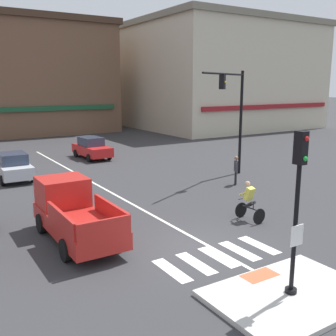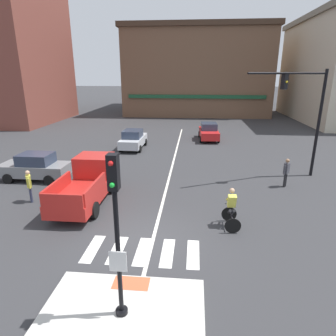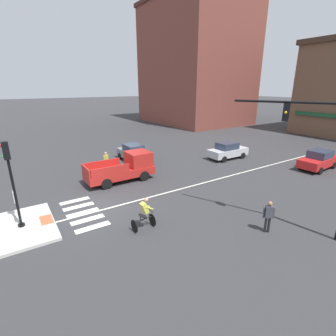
{
  "view_description": "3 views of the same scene",
  "coord_description": "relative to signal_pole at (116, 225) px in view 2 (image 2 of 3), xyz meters",
  "views": [
    {
      "loc": [
        -8.01,
        -10.39,
        5.65
      ],
      "look_at": [
        1.42,
        4.65,
        1.91
      ],
      "focal_mm": 42.53,
      "sensor_mm": 36.0,
      "label": 1
    },
    {
      "loc": [
        1.79,
        -9.87,
        6.19
      ],
      "look_at": [
        0.41,
        5.04,
        1.34
      ],
      "focal_mm": 31.14,
      "sensor_mm": 36.0,
      "label": 2
    },
    {
      "loc": [
        13.39,
        -3.73,
        6.93
      ],
      "look_at": [
        -0.64,
        5.47,
        1.39
      ],
      "focal_mm": 26.72,
      "sensor_mm": 36.0,
      "label": 3
    }
  ],
  "objects": [
    {
      "name": "ground_plane",
      "position": [
        0.0,
        3.86,
        -2.78
      ],
      "size": [
        300.0,
        300.0,
        0.0
      ],
      "primitive_type": "plane",
      "color": "#333335"
    },
    {
      "name": "traffic_island",
      "position": [
        0.0,
        0.01,
        -2.71
      ],
      "size": [
        4.37,
        3.01,
        0.15
      ],
      "primitive_type": "cube",
      "color": "beige",
      "rests_on": "ground"
    },
    {
      "name": "tactile_pad_front",
      "position": [
        0.0,
        1.16,
        -2.63
      ],
      "size": [
        1.1,
        0.6,
        0.01
      ],
      "primitive_type": "cube",
      "color": "#DB5B38",
      "rests_on": "traffic_island"
    },
    {
      "name": "signal_pole",
      "position": [
        0.0,
        0.0,
        0.0
      ],
      "size": [
        0.44,
        0.38,
        4.37
      ],
      "color": "black",
      "rests_on": "traffic_island"
    },
    {
      "name": "crosswalk_stripe_a",
      "position": [
        -1.86,
        3.06,
        -2.78
      ],
      "size": [
        0.44,
        1.8,
        0.01
      ],
      "primitive_type": "cube",
      "color": "silver",
      "rests_on": "ground"
    },
    {
      "name": "crosswalk_stripe_b",
      "position": [
        -0.93,
        3.06,
        -2.78
      ],
      "size": [
        0.44,
        1.8,
        0.01
      ],
      "primitive_type": "cube",
      "color": "silver",
      "rests_on": "ground"
    },
    {
      "name": "crosswalk_stripe_c",
      "position": [
        0.0,
        3.06,
        -2.78
      ],
      "size": [
        0.44,
        1.8,
        0.01
      ],
      "primitive_type": "cube",
      "color": "silver",
      "rests_on": "ground"
    },
    {
      "name": "crosswalk_stripe_d",
      "position": [
        0.93,
        3.06,
        -2.78
      ],
      "size": [
        0.44,
        1.8,
        0.01
      ],
      "primitive_type": "cube",
      "color": "silver",
      "rests_on": "ground"
    },
    {
      "name": "crosswalk_stripe_e",
      "position": [
        1.86,
        3.06,
        -2.78
      ],
      "size": [
        0.44,
        1.8,
        0.01
      ],
      "primitive_type": "cube",
      "color": "silver",
      "rests_on": "ground"
    },
    {
      "name": "lane_centre_line",
      "position": [
        0.28,
        13.86,
        -2.78
      ],
      "size": [
        0.14,
        28.0,
        0.01
      ],
      "primitive_type": "cube",
      "color": "silver",
      "rests_on": "ground"
    },
    {
      "name": "traffic_light_mast",
      "position": [
        8.29,
        11.89,
        1.51
      ],
      "size": [
        4.95,
        2.49,
        6.48
      ],
      "color": "black",
      "rests_on": "ground"
    },
    {
      "name": "building_far_block",
      "position": [
        1.84,
        48.01,
        3.77
      ],
      "size": [
        22.45,
        22.45,
        13.07
      ],
      "color": "brown",
      "rests_on": "ground"
    },
    {
      "name": "car_grey_cross_left",
      "position": [
        -7.81,
        10.03,
        -1.97
      ],
      "size": [
        4.12,
        1.88,
        1.64
      ],
      "color": "slate",
      "rests_on": "ground"
    },
    {
      "name": "car_red_eastbound_distant",
      "position": [
        3.17,
        22.46,
        -1.97
      ],
      "size": [
        1.99,
        4.17,
        1.64
      ],
      "color": "red",
      "rests_on": "ground"
    },
    {
      "name": "car_silver_westbound_distant",
      "position": [
        -3.49,
        18.27,
        -1.97
      ],
      "size": [
        1.9,
        4.13,
        1.64
      ],
      "color": "silver",
      "rests_on": "ground"
    },
    {
      "name": "pickup_truck_red_westbound_near",
      "position": [
        -3.51,
        7.33,
        -1.81
      ],
      "size": [
        2.06,
        5.1,
        2.08
      ],
      "color": "red",
      "rests_on": "ground"
    },
    {
      "name": "cyclist",
      "position": [
        3.41,
        5.26,
        -1.91
      ],
      "size": [
        0.7,
        1.12,
        1.68
      ],
      "color": "black",
      "rests_on": "ground"
    },
    {
      "name": "pedestrian_at_curb_left",
      "position": [
        -6.36,
        6.84,
        -1.8
      ],
      "size": [
        0.38,
        0.48,
        1.67
      ],
      "color": "#2D334C",
      "rests_on": "ground"
    },
    {
      "name": "pedestrian_waiting_far_side",
      "position": [
        7.02,
        10.17,
        -1.8
      ],
      "size": [
        0.4,
        0.45,
        1.67
      ],
      "color": "black",
      "rests_on": "ground"
    }
  ]
}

